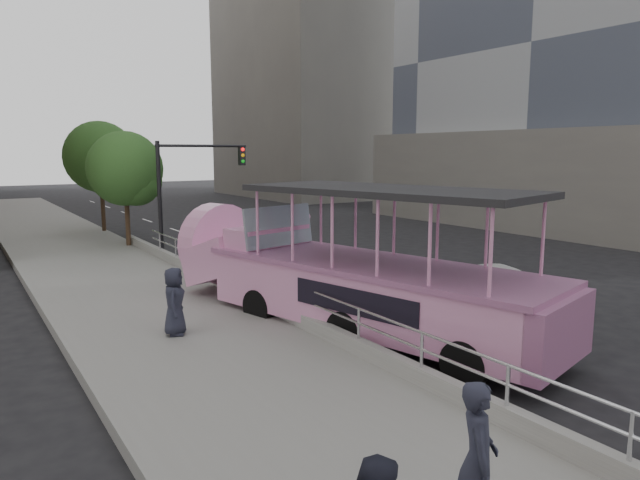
{
  "coord_description": "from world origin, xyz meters",
  "views": [
    {
      "loc": [
        -10.43,
        -11.66,
        4.74
      ],
      "look_at": [
        -1.18,
        2.56,
        2.11
      ],
      "focal_mm": 32.0,
      "sensor_mm": 36.0,
      "label": 1
    }
  ],
  "objects_px": {
    "pedestrian_far": "(174,301)",
    "pedestrian_near": "(478,459)",
    "car": "(503,287)",
    "parking_sign": "(264,251)",
    "duck_boat": "(338,276)",
    "street_tree_near": "(128,172)",
    "street_tree_far": "(102,160)",
    "traffic_signal": "(186,180)"
  },
  "relations": [
    {
      "from": "pedestrian_far",
      "to": "pedestrian_near",
      "type": "bearing_deg",
      "value": -149.22
    },
    {
      "from": "pedestrian_far",
      "to": "car",
      "type": "bearing_deg",
      "value": -74.55
    },
    {
      "from": "pedestrian_near",
      "to": "parking_sign",
      "type": "bearing_deg",
      "value": 27.15
    },
    {
      "from": "duck_boat",
      "to": "pedestrian_far",
      "type": "xyz_separation_m",
      "value": [
        -4.18,
        0.99,
        -0.3
      ]
    },
    {
      "from": "street_tree_near",
      "to": "street_tree_far",
      "type": "xyz_separation_m",
      "value": [
        0.2,
        6.0,
        0.49
      ]
    },
    {
      "from": "duck_boat",
      "to": "pedestrian_near",
      "type": "height_order",
      "value": "duck_boat"
    },
    {
      "from": "pedestrian_near",
      "to": "pedestrian_far",
      "type": "distance_m",
      "value": 9.14
    },
    {
      "from": "car",
      "to": "traffic_signal",
      "type": "xyz_separation_m",
      "value": [
        -5.19,
        13.03,
        2.83
      ]
    },
    {
      "from": "traffic_signal",
      "to": "duck_boat",
      "type": "bearing_deg",
      "value": -90.81
    },
    {
      "from": "duck_boat",
      "to": "street_tree_far",
      "type": "relative_size",
      "value": 1.86
    },
    {
      "from": "parking_sign",
      "to": "duck_boat",
      "type": "bearing_deg",
      "value": -73.05
    },
    {
      "from": "parking_sign",
      "to": "street_tree_far",
      "type": "bearing_deg",
      "value": 91.24
    },
    {
      "from": "traffic_signal",
      "to": "street_tree_far",
      "type": "bearing_deg",
      "value": 98.43
    },
    {
      "from": "pedestrian_far",
      "to": "traffic_signal",
      "type": "bearing_deg",
      "value": 6.17
    },
    {
      "from": "car",
      "to": "street_tree_far",
      "type": "height_order",
      "value": "street_tree_far"
    },
    {
      "from": "car",
      "to": "pedestrian_far",
      "type": "relative_size",
      "value": 2.35
    },
    {
      "from": "pedestrian_near",
      "to": "street_tree_near",
      "type": "distance_m",
      "value": 23.74
    },
    {
      "from": "duck_boat",
      "to": "pedestrian_near",
      "type": "bearing_deg",
      "value": -114.57
    },
    {
      "from": "parking_sign",
      "to": "street_tree_near",
      "type": "xyz_separation_m",
      "value": [
        -0.6,
        12.64,
        2.0
      ]
    },
    {
      "from": "traffic_signal",
      "to": "street_tree_near",
      "type": "xyz_separation_m",
      "value": [
        -1.6,
        3.43,
        0.32
      ]
    },
    {
      "from": "duck_boat",
      "to": "car",
      "type": "xyz_separation_m",
      "value": [
        5.36,
        -1.11,
        -0.77
      ]
    },
    {
      "from": "parking_sign",
      "to": "street_tree_far",
      "type": "xyz_separation_m",
      "value": [
        -0.4,
        18.64,
        2.49
      ]
    },
    {
      "from": "duck_boat",
      "to": "traffic_signal",
      "type": "distance_m",
      "value": 12.1
    },
    {
      "from": "pedestrian_near",
      "to": "pedestrian_far",
      "type": "xyz_separation_m",
      "value": [
        -0.46,
        9.13,
        -0.1
      ]
    },
    {
      "from": "car",
      "to": "street_tree_near",
      "type": "bearing_deg",
      "value": 130.75
    },
    {
      "from": "pedestrian_near",
      "to": "pedestrian_far",
      "type": "bearing_deg",
      "value": 44.98
    },
    {
      "from": "duck_boat",
      "to": "car",
      "type": "distance_m",
      "value": 5.53
    },
    {
      "from": "duck_boat",
      "to": "traffic_signal",
      "type": "xyz_separation_m",
      "value": [
        0.17,
        11.92,
        2.06
      ]
    },
    {
      "from": "car",
      "to": "pedestrian_far",
      "type": "bearing_deg",
      "value": -174.08
    },
    {
      "from": "duck_boat",
      "to": "car",
      "type": "relative_size",
      "value": 3.05
    },
    {
      "from": "parking_sign",
      "to": "pedestrian_near",
      "type": "bearing_deg",
      "value": -104.93
    },
    {
      "from": "duck_boat",
      "to": "street_tree_near",
      "type": "relative_size",
      "value": 2.1
    },
    {
      "from": "pedestrian_far",
      "to": "traffic_signal",
      "type": "height_order",
      "value": "traffic_signal"
    },
    {
      "from": "pedestrian_far",
      "to": "traffic_signal",
      "type": "relative_size",
      "value": 0.32
    },
    {
      "from": "pedestrian_far",
      "to": "street_tree_near",
      "type": "xyz_separation_m",
      "value": [
        2.75,
        14.36,
        2.68
      ]
    },
    {
      "from": "parking_sign",
      "to": "traffic_signal",
      "type": "xyz_separation_m",
      "value": [
        1.0,
        9.21,
        1.68
      ]
    },
    {
      "from": "traffic_signal",
      "to": "car",
      "type": "bearing_deg",
      "value": -68.28
    },
    {
      "from": "car",
      "to": "traffic_signal",
      "type": "bearing_deg",
      "value": 130.06
    },
    {
      "from": "duck_boat",
      "to": "car",
      "type": "height_order",
      "value": "duck_boat"
    },
    {
      "from": "car",
      "to": "parking_sign",
      "type": "relative_size",
      "value": 1.34
    },
    {
      "from": "parking_sign",
      "to": "street_tree_near",
      "type": "bearing_deg",
      "value": 92.73
    },
    {
      "from": "pedestrian_near",
      "to": "parking_sign",
      "type": "xyz_separation_m",
      "value": [
        2.89,
        10.85,
        0.58
      ]
    }
  ]
}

